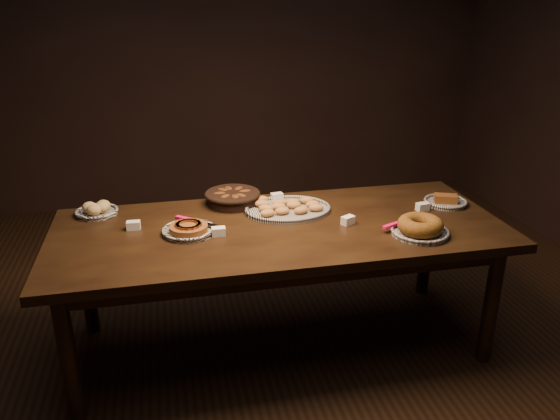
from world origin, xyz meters
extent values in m
plane|color=black|center=(0.00, 0.00, 0.00)|extent=(5.00, 5.00, 0.00)
cube|color=black|center=(0.00, 0.00, 0.72)|extent=(2.40, 1.00, 0.05)
cylinder|color=black|center=(-1.08, -0.38, 0.35)|extent=(0.08, 0.08, 0.70)
cylinder|color=black|center=(1.08, -0.38, 0.35)|extent=(0.08, 0.08, 0.70)
cylinder|color=black|center=(-1.08, 0.38, 0.35)|extent=(0.08, 0.08, 0.70)
cylinder|color=black|center=(1.08, 0.38, 0.35)|extent=(0.08, 0.08, 0.70)
torus|color=white|center=(-0.48, 0.01, 0.77)|extent=(0.28, 0.28, 0.02)
cylinder|color=#532B10|center=(-0.48, 0.01, 0.78)|extent=(0.26, 0.26, 0.03)
cube|color=#5D2B10|center=(-0.43, -0.01, 0.80)|extent=(0.04, 0.07, 0.01)
cube|color=#5D2B10|center=(-0.43, 0.01, 0.80)|extent=(0.02, 0.07, 0.01)
cube|color=#5D2B10|center=(-0.44, 0.03, 0.80)|extent=(0.05, 0.07, 0.01)
cube|color=#5D2B10|center=(-0.45, 0.05, 0.80)|extent=(0.07, 0.05, 0.01)
cube|color=#5D2B10|center=(-0.47, 0.06, 0.80)|extent=(0.07, 0.03, 0.01)
cube|color=#5D2B10|center=(-0.50, 0.06, 0.80)|extent=(0.07, 0.04, 0.01)
cube|color=#5D2B10|center=(-0.52, 0.05, 0.80)|extent=(0.06, 0.06, 0.01)
cube|color=#5D2B10|center=(-0.53, 0.03, 0.80)|extent=(0.04, 0.07, 0.01)
cube|color=#5D2B10|center=(-0.54, 0.00, 0.80)|extent=(0.02, 0.07, 0.01)
cube|color=#5D2B10|center=(-0.53, -0.02, 0.80)|extent=(0.05, 0.07, 0.01)
cube|color=#5D2B10|center=(-0.51, -0.04, 0.80)|extent=(0.07, 0.05, 0.01)
cube|color=#5D2B10|center=(-0.49, -0.05, 0.80)|extent=(0.07, 0.03, 0.01)
cube|color=#5D2B10|center=(-0.47, -0.04, 0.80)|extent=(0.07, 0.04, 0.01)
cube|color=#5D2B10|center=(-0.45, -0.03, 0.80)|extent=(0.06, 0.06, 0.01)
cube|color=#F80C58|center=(-0.49, 0.13, 0.78)|extent=(0.11, 0.09, 0.02)
cube|color=silver|center=(-0.39, 0.05, 0.78)|extent=(0.14, 0.12, 0.00)
torus|color=black|center=(0.09, 0.19, 0.77)|extent=(0.39, 0.39, 0.02)
ellipsoid|color=#A2632F|center=(-0.05, 0.11, 0.78)|extent=(0.09, 0.07, 0.04)
ellipsoid|color=#A2632F|center=(0.04, 0.13, 0.78)|extent=(0.09, 0.06, 0.04)
ellipsoid|color=#A2632F|center=(0.14, 0.11, 0.78)|extent=(0.10, 0.08, 0.04)
ellipsoid|color=#A2632F|center=(0.24, 0.13, 0.78)|extent=(0.09, 0.06, 0.04)
ellipsoid|color=#A2632F|center=(-0.04, 0.18, 0.78)|extent=(0.10, 0.07, 0.04)
ellipsoid|color=#A2632F|center=(0.03, 0.20, 0.78)|extent=(0.09, 0.07, 0.04)
ellipsoid|color=#A2632F|center=(0.12, 0.20, 0.78)|extent=(0.09, 0.06, 0.04)
ellipsoid|color=#A2632F|center=(0.23, 0.19, 0.78)|extent=(0.09, 0.06, 0.04)
ellipsoid|color=#A2632F|center=(-0.05, 0.26, 0.78)|extent=(0.10, 0.07, 0.04)
ellipsoid|color=#A2632F|center=(0.05, 0.25, 0.78)|extent=(0.09, 0.06, 0.04)
ellipsoid|color=#A2632F|center=(0.13, 0.25, 0.78)|extent=(0.09, 0.07, 0.04)
ellipsoid|color=#A2632F|center=(0.22, 0.26, 0.78)|extent=(0.10, 0.07, 0.04)
ellipsoid|color=#A2632F|center=(-0.04, 0.33, 0.78)|extent=(0.09, 0.07, 0.04)
torus|color=black|center=(0.68, -0.27, 0.77)|extent=(0.30, 0.30, 0.02)
torus|color=brown|center=(0.68, -0.27, 0.80)|extent=(0.24, 0.24, 0.08)
cube|color=#F80C58|center=(0.56, -0.19, 0.78)|extent=(0.12, 0.07, 0.02)
cube|color=silver|center=(0.68, -0.13, 0.78)|extent=(0.15, 0.09, 0.00)
cylinder|color=black|center=(-0.20, 0.38, 0.79)|extent=(0.32, 0.32, 0.08)
torus|color=black|center=(-0.20, 0.38, 0.81)|extent=(0.33, 0.33, 0.03)
ellipsoid|color=#311C09|center=(-0.13, 0.38, 0.81)|extent=(0.10, 0.06, 0.05)
ellipsoid|color=#311C09|center=(-0.16, 0.44, 0.81)|extent=(0.10, 0.11, 0.05)
ellipsoid|color=#311C09|center=(-0.22, 0.45, 0.81)|extent=(0.07, 0.10, 0.05)
ellipsoid|color=#311C09|center=(-0.25, 0.43, 0.81)|extent=(0.10, 0.11, 0.05)
ellipsoid|color=#311C09|center=(-0.28, 0.38, 0.81)|extent=(0.10, 0.05, 0.05)
ellipsoid|color=#311C09|center=(-0.25, 0.32, 0.81)|extent=(0.10, 0.11, 0.05)
ellipsoid|color=#311C09|center=(-0.20, 0.30, 0.81)|extent=(0.06, 0.10, 0.05)
ellipsoid|color=#311C09|center=(-0.16, 0.31, 0.81)|extent=(0.10, 0.11, 0.05)
torus|color=white|center=(-0.97, 0.38, 0.77)|extent=(0.24, 0.24, 0.02)
ellipsoid|color=tan|center=(-1.01, 0.38, 0.79)|extent=(0.08, 0.08, 0.06)
ellipsoid|color=tan|center=(-0.93, 0.40, 0.79)|extent=(0.08, 0.08, 0.06)
ellipsoid|color=tan|center=(-0.98, 0.34, 0.79)|extent=(0.08, 0.08, 0.06)
ellipsoid|color=tan|center=(-0.94, 0.37, 0.79)|extent=(0.08, 0.08, 0.06)
torus|color=black|center=(1.02, 0.11, 0.77)|extent=(0.25, 0.25, 0.02)
cube|color=#532B10|center=(1.02, 0.11, 0.79)|extent=(0.15, 0.12, 0.05)
cube|color=white|center=(-0.34, -0.06, 0.77)|extent=(0.07, 0.05, 0.04)
cube|color=white|center=(0.06, 0.38, 0.77)|extent=(0.08, 0.05, 0.04)
cube|color=white|center=(0.36, -0.06, 0.77)|extent=(0.08, 0.07, 0.04)
cube|color=white|center=(-0.76, 0.12, 0.77)|extent=(0.07, 0.05, 0.04)
cube|color=white|center=(0.84, 0.04, 0.77)|extent=(0.08, 0.06, 0.04)
camera|label=1|loc=(-0.57, -2.62, 1.90)|focal=35.00mm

